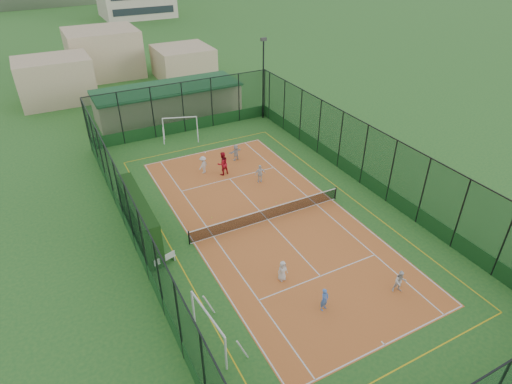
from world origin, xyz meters
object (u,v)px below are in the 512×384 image
(futsal_goal_near, at_px, (209,329))
(child_near_left, at_px, (282,271))
(floodlight_ne, at_px, (263,80))
(child_far_left, at_px, (203,165))
(child_near_right, at_px, (400,282))
(clubhouse, at_px, (168,101))
(child_near_mid, at_px, (324,299))
(coach, at_px, (223,163))
(child_far_back, at_px, (236,152))
(futsal_goal_far, at_px, (180,128))
(white_bench, at_px, (164,259))
(child_far_right, at_px, (260,174))

(futsal_goal_near, height_order, child_near_left, futsal_goal_near)
(floodlight_ne, height_order, futsal_goal_near, floodlight_ne)
(child_near_left, relative_size, child_far_left, 0.89)
(floodlight_ne, xyz_separation_m, child_near_right, (-5.42, -26.03, -3.40))
(clubhouse, bearing_deg, child_far_left, -96.20)
(child_near_mid, distance_m, coach, 15.97)
(clubhouse, distance_m, child_far_back, 12.98)
(floodlight_ne, height_order, child_far_back, floodlight_ne)
(floodlight_ne, distance_m, child_far_back, 10.56)
(coach, bearing_deg, child_near_left, 70.13)
(floodlight_ne, relative_size, futsal_goal_far, 2.50)
(clubhouse, height_order, white_bench, clubhouse)
(child_far_right, bearing_deg, child_near_mid, 85.32)
(child_far_right, bearing_deg, child_near_right, 104.01)
(child_far_back, bearing_deg, child_near_left, 60.55)
(child_far_left, xyz_separation_m, child_far_back, (3.38, 0.87, -0.04))
(child_far_right, bearing_deg, child_far_back, -80.07)
(futsal_goal_near, relative_size, child_near_mid, 2.43)
(coach, bearing_deg, child_far_right, 118.49)
(clubhouse, height_order, futsal_goal_far, clubhouse)
(clubhouse, distance_m, white_bench, 24.43)
(clubhouse, bearing_deg, child_far_right, -83.50)
(futsal_goal_far, bearing_deg, white_bench, -93.46)
(child_far_back, bearing_deg, futsal_goal_far, -81.00)
(white_bench, distance_m, child_far_right, 11.42)
(futsal_goal_near, distance_m, child_far_back, 19.51)
(child_far_left, bearing_deg, floodlight_ne, -173.37)
(child_far_left, bearing_deg, child_far_back, 161.64)
(floodlight_ne, xyz_separation_m, child_near_left, (-10.74, -22.19, -3.45))
(child_far_left, xyz_separation_m, child_far_right, (3.45, -3.51, 0.01))
(futsal_goal_far, xyz_separation_m, child_far_left, (-0.61, -7.35, -0.30))
(child_far_left, bearing_deg, coach, 111.42)
(child_far_back, bearing_deg, child_near_right, 79.77)
(child_far_left, height_order, child_far_right, child_far_right)
(futsal_goal_far, distance_m, child_far_back, 7.06)
(child_near_left, relative_size, coach, 0.67)
(child_near_left, relative_size, child_near_mid, 0.95)
(futsal_goal_near, height_order, child_near_mid, futsal_goal_near)
(clubhouse, xyz_separation_m, futsal_goal_near, (-7.61, -29.84, -0.47))
(child_far_left, bearing_deg, child_near_right, 71.99)
(child_near_left, bearing_deg, child_far_right, 65.20)
(floodlight_ne, distance_m, child_far_left, 13.48)
(child_near_left, height_order, child_far_left, child_far_left)
(child_far_left, relative_size, child_far_right, 0.98)
(child_far_right, height_order, child_far_back, child_far_right)
(floodlight_ne, bearing_deg, clubhouse, 147.88)
(clubhouse, relative_size, child_near_right, 10.57)
(clubhouse, distance_m, child_near_left, 27.69)
(coach, bearing_deg, child_far_back, -149.49)
(floodlight_ne, relative_size, clubhouse, 0.54)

